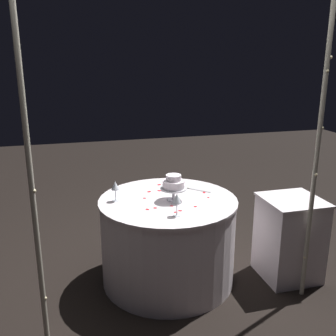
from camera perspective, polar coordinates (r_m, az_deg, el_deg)
name	(u,v)px	position (r m, az deg, el deg)	size (l,w,h in m)	color
ground_plane	(168,278)	(3.57, 0.00, -15.99)	(12.00, 12.00, 0.00)	black
decorative_arch	(188,113)	(2.56, 3.03, 8.15)	(2.08, 0.06, 2.40)	#B7B29E
main_table	(168,240)	(3.39, 0.00, -10.59)	(1.17, 1.17, 0.75)	white
side_table	(289,238)	(3.60, 17.54, -9.86)	(0.49, 0.49, 0.73)	white
tiered_cake	(174,184)	(3.16, 0.83, -2.39)	(0.22, 0.22, 0.22)	silver
wine_glass_0	(115,186)	(3.18, -7.83, -2.70)	(0.07, 0.07, 0.17)	silver
wine_glass_1	(177,199)	(2.86, 1.33, -4.65)	(0.07, 0.07, 0.18)	silver
wine_glass_2	(169,177)	(3.42, 0.10, -1.41)	(0.06, 0.06, 0.16)	silver
cake_knife	(194,189)	(3.47, 3.85, -3.13)	(0.23, 0.22, 0.01)	silver
rose_petal_0	(195,207)	(3.08, 4.07, -5.72)	(0.03, 0.02, 0.00)	red
rose_petal_1	(159,185)	(3.59, -1.32, -2.48)	(0.04, 0.03, 0.00)	red
rose_petal_2	(147,209)	(3.02, -3.08, -6.14)	(0.03, 0.02, 0.00)	red
rose_petal_3	(177,189)	(3.48, 1.36, -3.10)	(0.03, 0.02, 0.00)	red
rose_petal_4	(166,183)	(3.63, -0.32, -2.27)	(0.03, 0.02, 0.00)	red
rose_petal_5	(172,206)	(3.09, 0.53, -5.64)	(0.03, 0.02, 0.00)	red
rose_petal_6	(175,192)	(3.39, 1.11, -3.63)	(0.03, 0.02, 0.00)	red
rose_petal_7	(144,198)	(3.26, -3.51, -4.48)	(0.03, 0.02, 0.00)	red
rose_petal_8	(208,197)	(3.28, 6.00, -4.36)	(0.03, 0.02, 0.00)	red
rose_petal_9	(204,192)	(3.40, 5.36, -3.63)	(0.04, 0.03, 0.00)	red
rose_petal_10	(149,192)	(3.41, -2.83, -3.51)	(0.04, 0.03, 0.00)	red
rose_petal_11	(155,208)	(3.05, -1.89, -5.94)	(0.03, 0.02, 0.00)	red
rose_petal_12	(159,191)	(3.43, -1.30, -3.37)	(0.04, 0.03, 0.00)	red
rose_petal_13	(180,211)	(3.00, 1.81, -6.34)	(0.03, 0.02, 0.00)	red
rose_petal_14	(176,212)	(2.97, 1.16, -6.56)	(0.03, 0.02, 0.00)	red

